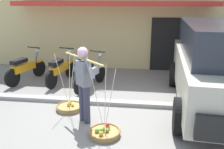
{
  "coord_description": "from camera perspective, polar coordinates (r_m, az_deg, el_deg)",
  "views": [
    {
      "loc": [
        1.05,
        -5.03,
        2.62
      ],
      "look_at": [
        0.3,
        0.6,
        0.85
      ],
      "focal_mm": 38.45,
      "sensor_mm": 36.0,
      "label": 1
    }
  ],
  "objects": [
    {
      "name": "motorcycle_second_in_row",
      "position": [
        7.98,
        -12.12,
        1.17
      ],
      "size": [
        0.55,
        1.81,
        1.09
      ],
      "color": "black",
      "rests_on": "ground"
    },
    {
      "name": "sidewalk_curb",
      "position": [
        6.36,
        -2.62,
        -6.52
      ],
      "size": [
        20.0,
        0.24,
        0.1
      ],
      "primitive_type": "cube",
      "color": "gray",
      "rests_on": "ground"
    },
    {
      "name": "parked_truck",
      "position": [
        6.39,
        24.1,
        2.31
      ],
      "size": [
        2.42,
        4.92,
        2.1
      ],
      "color": "beige",
      "rests_on": "ground"
    },
    {
      "name": "storefront_building",
      "position": [
        11.76,
        2.13,
        14.77
      ],
      "size": [
        13.0,
        6.0,
        4.2
      ],
      "color": "#DBC684",
      "rests_on": "ground"
    },
    {
      "name": "motorcycle_third_in_row",
      "position": [
        7.34,
        -5.2,
        0.08
      ],
      "size": [
        0.7,
        1.76,
        1.09
      ],
      "color": "black",
      "rests_on": "ground"
    },
    {
      "name": "ground_plane",
      "position": [
        5.76,
        -3.85,
        -9.75
      ],
      "size": [
        90.0,
        90.0,
        0.0
      ],
      "primitive_type": "plane",
      "color": "gray"
    },
    {
      "name": "motorcycle_nearest_shop",
      "position": [
        8.43,
        -19.89,
        1.37
      ],
      "size": [
        0.69,
        1.77,
        1.09
      ],
      "color": "black",
      "rests_on": "ground"
    },
    {
      "name": "fruit_basket_left_side",
      "position": [
        6.12,
        -10.1,
        -7.56
      ],
      "size": [
        0.65,
        0.65,
        1.45
      ],
      "color": "#B2894C",
      "rests_on": "ground"
    },
    {
      "name": "fruit_basket_right_side",
      "position": [
        4.96,
        -1.82,
        -13.5
      ],
      "size": [
        0.65,
        0.65,
        1.45
      ],
      "color": "#B2894C",
      "rests_on": "ground"
    },
    {
      "name": "fruit_vendor",
      "position": [
        5.17,
        -6.76,
        -1.35
      ],
      "size": [
        1.09,
        1.1,
        1.7
      ],
      "color": "#38384C",
      "rests_on": "ground"
    }
  ]
}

